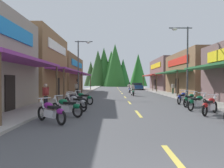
{
  "coord_description": "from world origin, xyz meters",
  "views": [
    {
      "loc": [
        -1.42,
        -2.47,
        1.77
      ],
      "look_at": [
        -1.44,
        33.61,
        1.25
      ],
      "focal_mm": 33.5,
      "sensor_mm": 36.0,
      "label": 1
    }
  ],
  "objects_px": {
    "motorcycle_parked_left_1": "(67,107)",
    "pedestrian_strolling": "(173,87)",
    "motorcycle_parked_left_3": "(76,100)",
    "motorcycle_parked_right_2": "(198,102)",
    "motorcycle_parked_left_4": "(83,98)",
    "pedestrian_by_shop": "(77,88)",
    "pedestrian_waiting": "(46,94)",
    "motorcycle_parked_right_4": "(183,97)",
    "motorcycle_parked_left_0": "(51,111)",
    "motorcycle_parked_left_2": "(76,102)",
    "motorcycle_parked_right_1": "(210,105)",
    "rider_cruising_trailing": "(130,89)",
    "rider_cruising_lead": "(133,90)",
    "parked_car_curbside": "(137,86)",
    "motorcycle_parked_right_3": "(190,99)",
    "streetlamp_left": "(81,60)",
    "streetlamp_right": "(184,53)"
  },
  "relations": [
    {
      "from": "motorcycle_parked_left_3",
      "to": "motorcycle_parked_right_1",
      "type": "bearing_deg",
      "value": -168.5
    },
    {
      "from": "pedestrian_waiting",
      "to": "rider_cruising_trailing",
      "type": "bearing_deg",
      "value": 90.49
    },
    {
      "from": "rider_cruising_trailing",
      "to": "motorcycle_parked_left_0",
      "type": "bearing_deg",
      "value": 166.44
    },
    {
      "from": "rider_cruising_lead",
      "to": "motorcycle_parked_left_2",
      "type": "bearing_deg",
      "value": 157.15
    },
    {
      "from": "motorcycle_parked_right_4",
      "to": "motorcycle_parked_left_0",
      "type": "relative_size",
      "value": 1.06
    },
    {
      "from": "pedestrian_strolling",
      "to": "parked_car_curbside",
      "type": "height_order",
      "value": "pedestrian_strolling"
    },
    {
      "from": "motorcycle_parked_right_4",
      "to": "motorcycle_parked_right_1",
      "type": "bearing_deg",
      "value": -146.23
    },
    {
      "from": "motorcycle_parked_right_2",
      "to": "pedestrian_strolling",
      "type": "height_order",
      "value": "pedestrian_strolling"
    },
    {
      "from": "motorcycle_parked_left_3",
      "to": "pedestrian_by_shop",
      "type": "relative_size",
      "value": 1.09
    },
    {
      "from": "motorcycle_parked_right_1",
      "to": "pedestrian_strolling",
      "type": "relative_size",
      "value": 0.99
    },
    {
      "from": "streetlamp_left",
      "to": "motorcycle_parked_left_0",
      "type": "bearing_deg",
      "value": -85.99
    },
    {
      "from": "streetlamp_right",
      "to": "rider_cruising_lead",
      "type": "relative_size",
      "value": 3.1
    },
    {
      "from": "motorcycle_parked_left_3",
      "to": "rider_cruising_trailing",
      "type": "distance_m",
      "value": 17.53
    },
    {
      "from": "pedestrian_strolling",
      "to": "parked_car_curbside",
      "type": "relative_size",
      "value": 0.38
    },
    {
      "from": "motorcycle_parked_left_1",
      "to": "pedestrian_strolling",
      "type": "bearing_deg",
      "value": -89.81
    },
    {
      "from": "motorcycle_parked_left_0",
      "to": "motorcycle_parked_left_4",
      "type": "bearing_deg",
      "value": -50.72
    },
    {
      "from": "motorcycle_parked_right_3",
      "to": "motorcycle_parked_left_2",
      "type": "relative_size",
      "value": 1.01
    },
    {
      "from": "motorcycle_parked_left_4",
      "to": "rider_cruising_trailing",
      "type": "xyz_separation_m",
      "value": [
        4.79,
        14.96,
        0.17
      ]
    },
    {
      "from": "motorcycle_parked_left_1",
      "to": "rider_cruising_lead",
      "type": "bearing_deg",
      "value": -76.78
    },
    {
      "from": "motorcycle_parked_left_3",
      "to": "motorcycle_parked_left_2",
      "type": "bearing_deg",
      "value": 133.82
    },
    {
      "from": "motorcycle_parked_left_3",
      "to": "rider_cruising_lead",
      "type": "distance_m",
      "value": 12.0
    },
    {
      "from": "rider_cruising_lead",
      "to": "pedestrian_waiting",
      "type": "distance_m",
      "value": 13.43
    },
    {
      "from": "pedestrian_by_shop",
      "to": "parked_car_curbside",
      "type": "bearing_deg",
      "value": -75.25
    },
    {
      "from": "motorcycle_parked_left_2",
      "to": "rider_cruising_lead",
      "type": "relative_size",
      "value": 0.76
    },
    {
      "from": "pedestrian_by_shop",
      "to": "pedestrian_waiting",
      "type": "xyz_separation_m",
      "value": [
        -0.06,
        -11.35,
        -0.06
      ]
    },
    {
      "from": "motorcycle_parked_right_4",
      "to": "rider_cruising_lead",
      "type": "distance_m",
      "value": 9.19
    },
    {
      "from": "motorcycle_parked_left_4",
      "to": "pedestrian_strolling",
      "type": "relative_size",
      "value": 1.09
    },
    {
      "from": "motorcycle_parked_right_2",
      "to": "pedestrian_strolling",
      "type": "xyz_separation_m",
      "value": [
        2.81,
        14.75,
        0.45
      ]
    },
    {
      "from": "motorcycle_parked_right_1",
      "to": "parked_car_curbside",
      "type": "height_order",
      "value": "parked_car_curbside"
    },
    {
      "from": "motorcycle_parked_right_1",
      "to": "rider_cruising_trailing",
      "type": "bearing_deg",
      "value": 50.9
    },
    {
      "from": "parked_car_curbside",
      "to": "rider_cruising_trailing",
      "type": "bearing_deg",
      "value": 166.75
    },
    {
      "from": "motorcycle_parked_right_1",
      "to": "rider_cruising_trailing",
      "type": "distance_m",
      "value": 19.98
    },
    {
      "from": "motorcycle_parked_right_2",
      "to": "streetlamp_left",
      "type": "bearing_deg",
      "value": 89.75
    },
    {
      "from": "motorcycle_parked_left_1",
      "to": "pedestrian_strolling",
      "type": "relative_size",
      "value": 1.15
    },
    {
      "from": "motorcycle_parked_right_1",
      "to": "parked_car_curbside",
      "type": "distance_m",
      "value": 32.27
    },
    {
      "from": "motorcycle_parked_right_1",
      "to": "motorcycle_parked_left_3",
      "type": "xyz_separation_m",
      "value": [
        -7.59,
        3.03,
        0.0
      ]
    },
    {
      "from": "motorcycle_parked_right_3",
      "to": "motorcycle_parked_left_2",
      "type": "distance_m",
      "value": 7.86
    },
    {
      "from": "streetlamp_right",
      "to": "rider_cruising_trailing",
      "type": "distance_m",
      "value": 13.06
    },
    {
      "from": "motorcycle_parked_right_1",
      "to": "rider_cruising_lead",
      "type": "xyz_separation_m",
      "value": [
        -2.67,
        13.97,
        0.17
      ]
    },
    {
      "from": "motorcycle_parked_right_1",
      "to": "pedestrian_by_shop",
      "type": "relative_size",
      "value": 0.96
    },
    {
      "from": "motorcycle_parked_right_3",
      "to": "pedestrian_strolling",
      "type": "height_order",
      "value": "pedestrian_strolling"
    },
    {
      "from": "streetlamp_left",
      "to": "pedestrian_strolling",
      "type": "relative_size",
      "value": 3.99
    },
    {
      "from": "motorcycle_parked_right_2",
      "to": "motorcycle_parked_left_4",
      "type": "xyz_separation_m",
      "value": [
        -7.42,
        3.11,
        0.0
      ]
    },
    {
      "from": "motorcycle_parked_right_1",
      "to": "motorcycle_parked_right_3",
      "type": "height_order",
      "value": "same"
    },
    {
      "from": "motorcycle_parked_right_1",
      "to": "motorcycle_parked_right_2",
      "type": "bearing_deg",
      "value": 41.27
    },
    {
      "from": "pedestrian_by_shop",
      "to": "motorcycle_parked_right_3",
      "type": "bearing_deg",
      "value": 174.99
    },
    {
      "from": "motorcycle_parked_left_3",
      "to": "rider_cruising_trailing",
      "type": "bearing_deg",
      "value": -73.47
    },
    {
      "from": "motorcycle_parked_left_3",
      "to": "motorcycle_parked_right_2",
      "type": "bearing_deg",
      "value": -156.23
    },
    {
      "from": "streetlamp_left",
      "to": "motorcycle_parked_left_1",
      "type": "relative_size",
      "value": 3.46
    },
    {
      "from": "motorcycle_parked_left_2",
      "to": "pedestrian_waiting",
      "type": "height_order",
      "value": "pedestrian_waiting"
    }
  ]
}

